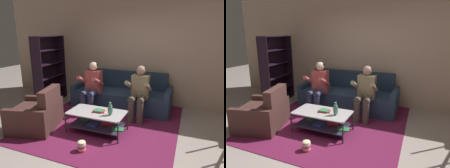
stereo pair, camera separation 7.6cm
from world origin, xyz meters
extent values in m
plane|color=#AA9C93|center=(0.00, 0.00, 0.00)|extent=(16.80, 16.80, 0.00)
cube|color=#CCAC93|center=(0.00, 2.46, 1.45)|extent=(8.40, 0.12, 2.90)
cube|color=#263952|center=(-0.28, 1.84, 0.23)|extent=(2.21, 0.90, 0.46)
cube|color=#203145|center=(-0.28, 2.20, 0.68)|extent=(2.21, 0.18, 0.45)
cube|color=#263952|center=(-1.45, 1.84, 0.29)|extent=(0.13, 0.90, 0.58)
cube|color=#263952|center=(0.89, 1.84, 0.29)|extent=(0.13, 0.90, 0.58)
cylinder|color=#35395C|center=(-0.97, 1.08, 0.23)|extent=(0.14, 0.14, 0.46)
cylinder|color=#35395C|center=(-0.77, 1.08, 0.23)|extent=(0.14, 0.14, 0.46)
cylinder|color=#35395C|center=(-0.97, 1.26, 0.50)|extent=(0.14, 0.42, 0.14)
cylinder|color=#35395C|center=(-0.77, 1.26, 0.50)|extent=(0.14, 0.42, 0.14)
cube|color=#BC4E4E|center=(-0.87, 1.47, 0.73)|extent=(0.38, 0.22, 0.54)
cylinder|color=#BC4E4E|center=(-1.07, 1.29, 0.78)|extent=(0.09, 0.49, 0.31)
cylinder|color=#BC4E4E|center=(-0.67, 1.29, 0.78)|extent=(0.09, 0.49, 0.31)
sphere|color=beige|center=(-0.87, 1.47, 1.11)|extent=(0.21, 0.21, 0.21)
ellipsoid|color=black|center=(-0.87, 1.49, 1.13)|extent=(0.21, 0.21, 0.13)
cylinder|color=#50473D|center=(0.21, 1.08, 0.23)|extent=(0.14, 0.14, 0.46)
cylinder|color=#50473D|center=(0.41, 1.08, 0.23)|extent=(0.14, 0.14, 0.46)
cylinder|color=#50473D|center=(0.21, 1.26, 0.50)|extent=(0.14, 0.42, 0.14)
cylinder|color=#50473D|center=(0.41, 1.26, 0.50)|extent=(0.14, 0.42, 0.14)
cube|color=#8F805C|center=(0.31, 1.47, 0.72)|extent=(0.38, 0.22, 0.52)
cylinder|color=#8F805C|center=(0.10, 1.29, 0.77)|extent=(0.09, 0.49, 0.31)
cylinder|color=#8F805C|center=(0.51, 1.29, 0.77)|extent=(0.09, 0.49, 0.31)
sphere|color=tan|center=(0.31, 1.47, 1.09)|extent=(0.21, 0.21, 0.21)
ellipsoid|color=black|center=(0.31, 1.49, 1.11)|extent=(0.21, 0.21, 0.13)
cube|color=#BCB7B9|center=(-0.28, 0.42, 0.41)|extent=(1.10, 0.59, 0.02)
cube|color=#302F46|center=(-0.28, 0.42, 0.15)|extent=(1.01, 0.54, 0.02)
cylinder|color=#303632|center=(-0.82, 0.15, 0.21)|extent=(0.03, 0.03, 0.41)
cylinder|color=#303632|center=(0.25, 0.15, 0.21)|extent=(0.03, 0.03, 0.41)
cylinder|color=#303632|center=(-0.82, 0.70, 0.21)|extent=(0.03, 0.03, 0.41)
cylinder|color=#303632|center=(0.25, 0.70, 0.21)|extent=(0.03, 0.03, 0.41)
cube|color=#2E8A42|center=(-0.58, 0.50, 0.17)|extent=(0.19, 0.17, 0.03)
cube|color=#3356B0|center=(-0.34, 0.35, 0.17)|extent=(0.19, 0.16, 0.03)
cube|color=red|center=(-0.09, 0.50, 0.17)|extent=(0.23, 0.17, 0.03)
cube|color=green|center=(0.18, 0.36, 0.17)|extent=(0.24, 0.19, 0.02)
cube|color=maroon|center=(-0.28, 1.03, 0.01)|extent=(3.00, 3.41, 0.01)
cube|color=#784F5F|center=(-0.28, 1.03, 0.01)|extent=(1.65, 1.88, 0.00)
ellipsoid|color=#437C63|center=(0.01, 0.38, 0.53)|extent=(0.10, 0.10, 0.22)
cylinder|color=#437C63|center=(0.01, 0.38, 0.64)|extent=(0.04, 0.04, 0.05)
cube|color=red|center=(-0.25, 0.44, 0.43)|extent=(0.26, 0.17, 0.02)
cube|color=#3B8256|center=(-0.26, 0.45, 0.45)|extent=(0.18, 0.15, 0.02)
cube|color=black|center=(-2.22, 1.03, 0.91)|extent=(0.29, 0.04, 1.81)
cube|color=black|center=(-2.30, 2.13, 0.91)|extent=(0.29, 0.04, 1.81)
cube|color=black|center=(-2.40, 1.57, 0.91)|extent=(0.11, 1.12, 1.81)
cube|color=black|center=(-2.26, 1.58, 0.01)|extent=(0.37, 1.10, 0.02)
cube|color=black|center=(-2.26, 1.58, 0.36)|extent=(0.37, 1.10, 0.02)
cube|color=black|center=(-2.26, 1.58, 0.72)|extent=(0.37, 1.10, 0.02)
cube|color=black|center=(-2.26, 1.58, 1.09)|extent=(0.37, 1.10, 0.02)
cube|color=black|center=(-2.26, 1.58, 1.45)|extent=(0.37, 1.10, 0.02)
cube|color=black|center=(-2.26, 1.58, 1.80)|extent=(0.37, 1.10, 0.02)
cube|color=gold|center=(-2.21, 1.07, 0.12)|extent=(0.23, 0.05, 0.21)
cube|color=#32934F|center=(-2.23, 1.12, 0.16)|extent=(0.25, 0.06, 0.29)
cube|color=blue|center=(-2.22, 1.18, 0.15)|extent=(0.23, 0.07, 0.27)
cube|color=olive|center=(-2.22, 1.24, 0.15)|extent=(0.23, 0.06, 0.27)
cube|color=#769FB0|center=(-2.25, 1.28, 0.12)|extent=(0.27, 0.05, 0.19)
cube|color=#95734F|center=(-2.22, 1.33, 0.11)|extent=(0.21, 0.05, 0.18)
cube|color=#A17442|center=(-2.25, 1.38, 0.15)|extent=(0.27, 0.07, 0.26)
cube|color=#348543|center=(-2.25, 1.43, 0.13)|extent=(0.26, 0.05, 0.21)
cube|color=silver|center=(-2.23, 1.48, 0.13)|extent=(0.21, 0.05, 0.22)
cube|color=#318345|center=(-2.24, 1.53, 0.13)|extent=(0.22, 0.07, 0.21)
cube|color=gold|center=(-2.27, 1.58, 0.13)|extent=(0.27, 0.07, 0.22)
cube|color=#2B282E|center=(-2.27, 1.64, 0.17)|extent=(0.26, 0.07, 0.29)
cube|color=#4A2C28|center=(-1.51, 0.11, 0.22)|extent=(0.98, 0.90, 0.45)
cube|color=#4A2C28|center=(-1.19, 0.19, 0.65)|extent=(0.34, 0.73, 0.41)
cube|color=#4A2C28|center=(-1.62, 0.50, 0.27)|extent=(0.83, 0.32, 0.55)
cube|color=#4A2C28|center=(-1.41, -0.29, 0.27)|extent=(0.83, 0.32, 0.55)
cylinder|color=red|center=(-0.22, -0.28, 0.02)|extent=(0.14, 0.14, 0.04)
cylinder|color=white|center=(-0.22, -0.28, 0.05)|extent=(0.14, 0.14, 0.04)
cylinder|color=red|center=(-0.22, -0.28, 0.09)|extent=(0.14, 0.14, 0.04)
cylinder|color=white|center=(-0.22, -0.28, 0.13)|extent=(0.14, 0.14, 0.04)
ellipsoid|color=beige|center=(-0.22, -0.28, 0.16)|extent=(0.13, 0.13, 0.05)
camera|label=1|loc=(1.32, -2.79, 1.90)|focal=32.00mm
camera|label=2|loc=(1.40, -2.77, 1.90)|focal=32.00mm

